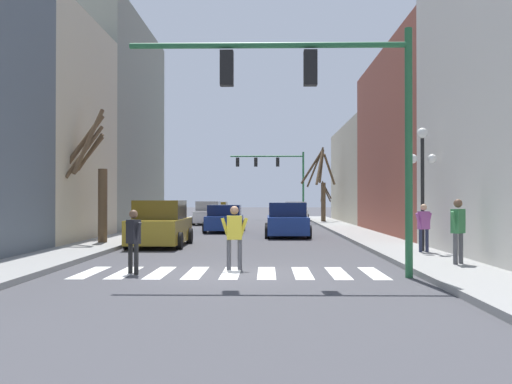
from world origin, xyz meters
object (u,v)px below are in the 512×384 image
Objects in this scene: car_parked_left_mid at (295,212)px; pedestrian_crossing_street at (424,224)px; car_parked_right_far at (208,214)px; traffic_signal_far at (276,169)px; pedestrian_near_right_corner at (234,232)px; street_tree_right_mid at (321,183)px; car_at_intersection at (225,219)px; street_tree_left_mid at (323,203)px; car_parked_right_near at (287,221)px; car_driving_toward_lane at (160,225)px; car_parked_left_far at (218,212)px; street_tree_left_near at (95,179)px; street_lamp_right_corner at (422,163)px; pedestrian_on_left_sidewalk at (133,236)px; pedestrian_waiting_at_curb at (458,226)px; traffic_signal_near at (325,96)px.

pedestrian_crossing_street is (2.64, -32.21, 0.30)m from car_parked_left_mid.
traffic_signal_far is at bearing -23.17° from car_parked_right_far.
street_tree_right_mid is (5.06, 30.33, 2.15)m from pedestrian_near_right_corner.
car_at_intersection is 16.70m from street_tree_left_mid.
car_driving_toward_lane is at bearing 139.00° from car_parked_right_near.
car_parked_right_near is (0.16, -26.08, -3.87)m from traffic_signal_far.
traffic_signal_far is 36.66m from pedestrian_crossing_street.
street_tree_left_near is at bearing 175.02° from car_parked_left_far.
street_lamp_right_corner reaches higher than car_parked_left_mid.
street_tree_right_mid is (3.20, 16.47, 2.35)m from car_parked_right_near.
car_driving_toward_lane reaches higher than pedestrian_crossing_street.
car_at_intersection is at bearing -118.05° from street_tree_right_mid.
pedestrian_crossing_street is (-0.06, -0.38, -1.98)m from street_lamp_right_corner.
car_driving_toward_lane is (-9.40, 3.75, -2.21)m from street_lamp_right_corner.
pedestrian_near_right_corner is 0.32× the size of street_tree_left_near.
car_parked_left_far is 2.83× the size of pedestrian_on_left_sidewalk.
street_lamp_right_corner is at bearing -87.90° from street_tree_right_mid.
car_parked_right_far is 2.55× the size of pedestrian_near_right_corner.
street_lamp_right_corner reaches higher than pedestrian_waiting_at_curb.
street_tree_right_mid is 25.16m from street_tree_left_near.
car_parked_left_far is 9.57m from street_tree_left_mid.
car_parked_right_far is 9.14m from street_tree_right_mid.
pedestrian_crossing_street is at bearing -89.05° from street_tree_left_mid.
car_parked_right_near is at bearing -159.35° from car_parked_right_far.
street_lamp_right_corner is at bearing -156.91° from car_parked_right_near.
street_lamp_right_corner is at bearing -16.84° from street_tree_left_near.
car_parked_right_near is (-1.46, -22.05, 0.02)m from car_parked_left_mid.
car_parked_right_near is at bearing 113.09° from street_lamp_right_corner.
car_parked_right_far is 2.69× the size of pedestrian_on_left_sidewalk.
car_parked_left_far is 1.40× the size of street_tree_left_mid.
pedestrian_near_right_corner is (1.53, -17.96, 0.27)m from car_at_intersection.
pedestrian_waiting_at_curb is at bearing -32.54° from street_tree_left_near.
car_parked_left_mid is at bearing 107.34° from street_tree_right_mid.
pedestrian_near_right_corner reaches higher than pedestrian_on_left_sidewalk.
pedestrian_on_left_sidewalk is at bearing 2.48° from pedestrian_crossing_street.
pedestrian_on_left_sidewalk is 2.65m from pedestrian_near_right_corner.
street_tree_right_mid is (8.50, 2.41, 2.35)m from car_parked_right_far.
traffic_signal_far is 1.20× the size of street_tree_right_mid.
traffic_signal_near reaches higher than street_tree_right_mid.
car_parked_right_near reaches higher than car_parked_left_far.
pedestrian_near_right_corner reaches higher than car_parked_left_mid.
car_parked_right_near is at bearing -102.01° from pedestrian_near_right_corner.
pedestrian_near_right_corner is at bearing 5.45° from pedestrian_crossing_street.
street_tree_right_mid is at bearing -98.48° from street_tree_left_mid.
pedestrian_waiting_at_curb is at bearing -129.66° from car_driving_toward_lane.
pedestrian_waiting_at_curb is (4.23, -39.81, -3.50)m from traffic_signal_far.
pedestrian_near_right_corner is (-3.32, -35.91, 0.23)m from car_parked_left_mid.
pedestrian_on_left_sidewalk is at bearing -178.08° from car_parked_right_far.
car_parked_right_near reaches higher than pedestrian_near_right_corner.
traffic_signal_near reaches higher than pedestrian_waiting_at_curb.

